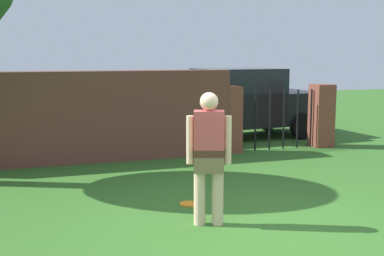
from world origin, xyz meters
name	(u,v)px	position (x,y,z in m)	size (l,w,h in m)	color
ground_plane	(259,233)	(0.00, 0.00, 0.00)	(40.00, 40.00, 0.00)	#336623
brick_wall	(82,117)	(-1.50, 4.66, 0.87)	(5.90, 0.50, 1.75)	brown
person	(209,152)	(-0.45, 0.48, 0.90)	(0.51, 0.33, 1.62)	beige
fence_gate	(277,118)	(2.67, 4.66, 0.70)	(2.68, 0.44, 1.40)	brown
car	(238,103)	(2.49, 6.38, 0.86)	(4.33, 2.20, 1.72)	black
frisbee_orange	(189,204)	(-0.42, 1.34, 0.01)	(0.27, 0.27, 0.02)	orange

